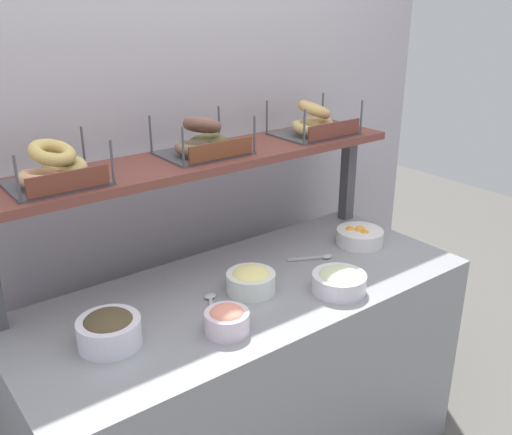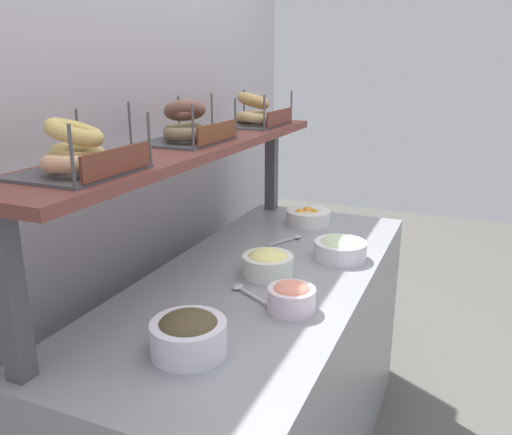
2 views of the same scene
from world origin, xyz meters
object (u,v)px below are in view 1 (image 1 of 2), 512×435
at_px(bagel_basket_sesame, 314,123).
at_px(bowl_lox_spread, 227,319).
at_px(serving_spoon_by_edge, 211,302).
at_px(serving_spoon_near_plate, 317,257).
at_px(bagel_basket_plain, 54,169).
at_px(bowl_scallion_spread, 339,281).
at_px(bagel_basket_poppy, 203,141).
at_px(bowl_fruit_salad, 360,236).
at_px(bowl_egg_salad, 251,280).
at_px(bowl_chocolate_spread, 109,329).

bearing_deg(bagel_basket_sesame, bowl_lox_spread, -149.44).
relative_size(bowl_lox_spread, serving_spoon_by_edge, 0.89).
relative_size(serving_spoon_near_plate, bagel_basket_plain, 0.58).
xyz_separation_m(serving_spoon_near_plate, serving_spoon_by_edge, (-0.52, -0.04, 0.00)).
relative_size(bowl_scallion_spread, bagel_basket_poppy, 0.62).
xyz_separation_m(bagel_basket_plain, bagel_basket_sesame, (1.08, 0.00, -0.00)).
height_order(serving_spoon_near_plate, bagel_basket_plain, bagel_basket_plain).
xyz_separation_m(bowl_scallion_spread, serving_spoon_near_plate, (0.12, 0.23, -0.03)).
xyz_separation_m(bowl_fruit_salad, bagel_basket_poppy, (-0.59, 0.25, 0.44)).
height_order(bowl_egg_salad, bagel_basket_sesame, bagel_basket_sesame).
bearing_deg(serving_spoon_by_edge, bowl_lox_spread, -106.66).
xyz_separation_m(bowl_fruit_salad, serving_spoon_near_plate, (-0.24, -0.00, -0.03)).
distance_m(bowl_lox_spread, bagel_basket_plain, 0.70).
distance_m(bowl_fruit_salad, bagel_basket_poppy, 0.78).
distance_m(bowl_fruit_salad, serving_spoon_by_edge, 0.77).
bearing_deg(bowl_lox_spread, bowl_scallion_spread, -3.25).
distance_m(bowl_egg_salad, serving_spoon_near_plate, 0.37).
height_order(bowl_scallion_spread, bagel_basket_plain, bagel_basket_plain).
height_order(bowl_scallion_spread, bagel_basket_poppy, bagel_basket_poppy).
distance_m(bowl_scallion_spread, bagel_basket_plain, 1.01).
bearing_deg(bowl_egg_salad, bagel_basket_poppy, 88.25).
bearing_deg(bowl_fruit_salad, bowl_scallion_spread, -146.52).
distance_m(serving_spoon_near_plate, bagel_basket_plain, 1.04).
bearing_deg(bowl_chocolate_spread, bowl_lox_spread, -26.15).
distance_m(bowl_chocolate_spread, serving_spoon_near_plate, 0.89).
bearing_deg(serving_spoon_by_edge, bowl_egg_salad, -3.89).
bearing_deg(bowl_lox_spread, bowl_egg_salad, 36.72).
bearing_deg(serving_spoon_near_plate, bagel_basket_poppy, 144.27).
xyz_separation_m(bowl_scallion_spread, serving_spoon_by_edge, (-0.41, 0.20, -0.03)).
distance_m(bowl_scallion_spread, bowl_lox_spread, 0.46).
bearing_deg(bowl_chocolate_spread, bowl_egg_salad, 0.44).
bearing_deg(bagel_basket_plain, bowl_lox_spread, -53.56).
relative_size(bowl_egg_salad, bagel_basket_poppy, 0.56).
bearing_deg(bowl_egg_salad, bagel_basket_plain, 152.45).
relative_size(bowl_fruit_salad, bowl_egg_salad, 1.12).
relative_size(serving_spoon_by_edge, bagel_basket_sesame, 0.49).
xyz_separation_m(bowl_egg_salad, serving_spoon_by_edge, (-0.16, 0.01, -0.04)).
xyz_separation_m(bowl_lox_spread, bowl_egg_salad, (0.21, 0.16, 0.00)).
bearing_deg(serving_spoon_by_edge, bowl_fruit_salad, 2.93).
distance_m(serving_spoon_near_plate, serving_spoon_by_edge, 0.53).
xyz_separation_m(bowl_chocolate_spread, bowl_egg_salad, (0.53, 0.00, -0.01)).
relative_size(bowl_fruit_salad, bagel_basket_plain, 0.67).
height_order(bowl_fruit_salad, bowl_egg_salad, bowl_egg_salad).
distance_m(bagel_basket_plain, bagel_basket_poppy, 0.55).
relative_size(bowl_chocolate_spread, bowl_lox_spread, 1.35).
height_order(bowl_chocolate_spread, bowl_lox_spread, bowl_chocolate_spread).
distance_m(bowl_fruit_salad, bowl_egg_salad, 0.60).
bearing_deg(bowl_lox_spread, serving_spoon_near_plate, 19.94).
distance_m(bowl_chocolate_spread, bowl_egg_salad, 0.53).
bearing_deg(bagel_basket_plain, bowl_egg_salad, -27.55).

